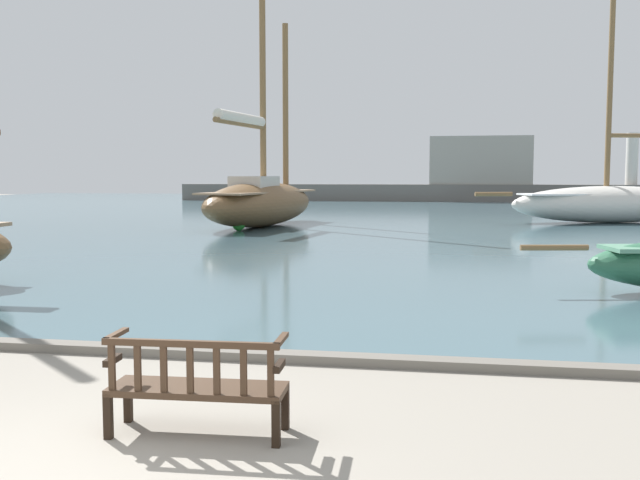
{
  "coord_description": "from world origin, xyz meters",
  "views": [
    {
      "loc": [
        2.99,
        -4.83,
        2.35
      ],
      "look_at": [
        0.4,
        10.0,
        1.0
      ],
      "focal_mm": 40.0,
      "sensor_mm": 36.0,
      "label": 1
    }
  ],
  "objects_px": {
    "sailboat_mid_port": "(261,199)",
    "channel_buoy": "(239,224)",
    "park_bench": "(197,385)",
    "sailboat_far_port": "(611,202)"
  },
  "relations": [
    {
      "from": "sailboat_mid_port",
      "to": "channel_buoy",
      "type": "height_order",
      "value": "sailboat_mid_port"
    },
    {
      "from": "park_bench",
      "to": "sailboat_far_port",
      "type": "xyz_separation_m",
      "value": [
        10.22,
        30.73,
        0.63
      ]
    },
    {
      "from": "park_bench",
      "to": "channel_buoy",
      "type": "xyz_separation_m",
      "value": [
        -6.23,
        22.53,
        -0.12
      ]
    },
    {
      "from": "park_bench",
      "to": "sailboat_far_port",
      "type": "height_order",
      "value": "sailboat_far_port"
    },
    {
      "from": "park_bench",
      "to": "sailboat_far_port",
      "type": "relative_size",
      "value": 0.13
    },
    {
      "from": "park_bench",
      "to": "sailboat_far_port",
      "type": "bearing_deg",
      "value": 71.61
    },
    {
      "from": "channel_buoy",
      "to": "sailboat_mid_port",
      "type": "bearing_deg",
      "value": 85.29
    },
    {
      "from": "sailboat_mid_port",
      "to": "channel_buoy",
      "type": "bearing_deg",
      "value": -94.71
    },
    {
      "from": "sailboat_mid_port",
      "to": "sailboat_far_port",
      "type": "distance_m",
      "value": 17.09
    },
    {
      "from": "sailboat_mid_port",
      "to": "sailboat_far_port",
      "type": "relative_size",
      "value": 1.08
    }
  ]
}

